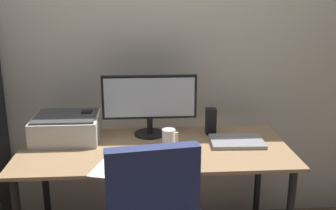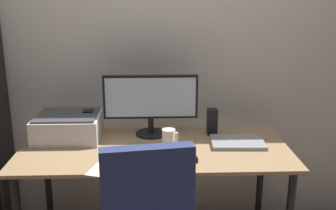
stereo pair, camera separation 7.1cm
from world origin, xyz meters
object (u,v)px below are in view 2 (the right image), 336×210
keyboard (147,159)px  speaker_right (212,122)px  mouse (191,158)px  speaker_left (89,123)px  laptop (238,142)px  printer (68,127)px  monitor (151,100)px  coffee_mug (169,138)px  desk (155,160)px

keyboard → speaker_right: bearing=43.3°
mouse → speaker_left: 0.75m
laptop → speaker_right: (-0.13, 0.18, 0.07)m
printer → monitor: bearing=6.4°
mouse → speaker_left: size_ratio=0.56×
laptop → speaker_right: size_ratio=1.88×
laptop → speaker_left: (-0.92, 0.18, 0.07)m
coffee_mug → printer: bearing=165.2°
keyboard → mouse: mouse is taller
desk → monitor: 0.38m
printer → desk: bearing=-16.7°
desk → mouse: bearing=-46.1°
coffee_mug → printer: size_ratio=0.27×
desk → mouse: size_ratio=16.64×
monitor → coffee_mug: (0.11, -0.22, -0.17)m
speaker_right → printer: (-0.91, -0.05, -0.00)m
desk → laptop: bearing=3.5°
monitor → keyboard: monitor is taller
mouse → laptop: mouse is taller
mouse → coffee_mug: size_ratio=0.88×
monitor → mouse: size_ratio=6.25×
keyboard → coffee_mug: 0.24m
desk → printer: 0.59m
mouse → laptop: size_ratio=0.30×
speaker_left → printer: (-0.12, -0.05, -0.00)m
coffee_mug → printer: 0.65m
speaker_left → desk: bearing=-26.8°
coffee_mug → printer: (-0.63, 0.17, 0.03)m
desk → speaker_left: (-0.42, 0.21, 0.17)m
monitor → coffee_mug: size_ratio=5.47×
monitor → speaker_right: monitor is taller
mouse → printer: (-0.74, 0.37, 0.06)m
desk → speaker_left: 0.50m
laptop → desk: bearing=-174.2°
mouse → coffee_mug: 0.23m
speaker_left → speaker_right: (0.79, 0.00, 0.00)m
laptop → mouse: bearing=-140.4°
coffee_mug → monitor: bearing=115.7°
coffee_mug → laptop: coffee_mug is taller
coffee_mug → speaker_right: 0.36m
monitor → printer: size_ratio=1.50×
desk → mouse: (0.20, -0.20, 0.10)m
monitor → laptop: monitor is taller
speaker_right → coffee_mug: bearing=-143.2°
speaker_left → laptop: bearing=-11.1°
desk → laptop: 0.51m
keyboard → coffee_mug: (0.13, 0.20, 0.05)m
keyboard → printer: (-0.50, 0.36, 0.07)m
keyboard → coffee_mug: coffee_mug is taller
speaker_left → speaker_right: 0.79m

